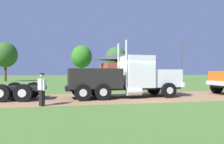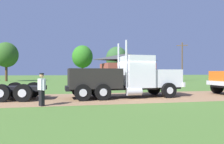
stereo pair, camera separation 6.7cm
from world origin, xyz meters
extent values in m
plane|color=#4D732E|center=(0.00, 0.00, 0.00)|extent=(200.00, 200.00, 0.00)
cube|color=#96704C|center=(0.00, 0.00, 0.00)|extent=(120.00, 6.06, 0.01)
cube|color=black|center=(-0.66, -0.07, 0.71)|extent=(8.13, 2.00, 0.28)
cube|color=white|center=(2.27, 0.12, 1.33)|extent=(2.30, 2.09, 1.24)
cube|color=silver|center=(3.41, 0.19, 0.89)|extent=(0.30, 2.15, 0.32)
cube|color=white|center=(0.25, -0.01, 1.80)|extent=(2.02, 2.35, 2.19)
cube|color=#2D3D4C|center=(1.21, 0.05, 2.24)|extent=(0.16, 1.87, 0.96)
cylinder|color=silver|center=(-0.86, 0.81, 2.29)|extent=(0.14, 0.14, 3.16)
cylinder|color=silver|center=(-0.75, -0.96, 2.29)|extent=(0.14, 0.14, 3.16)
cylinder|color=silver|center=(-0.25, -1.02, 0.49)|extent=(1.03, 0.58, 0.52)
cube|color=black|center=(-2.78, -0.20, 1.35)|extent=(3.54, 2.45, 1.29)
cylinder|color=black|center=(2.10, 1.23, 0.52)|extent=(1.05, 0.37, 1.04)
cylinder|color=silver|center=(2.09, 1.39, 0.52)|extent=(0.47, 0.07, 0.47)
cylinder|color=black|center=(2.24, -1.00, 0.52)|extent=(1.05, 0.37, 1.04)
cylinder|color=silver|center=(2.25, -1.16, 0.52)|extent=(0.47, 0.07, 0.47)
cylinder|color=black|center=(-3.75, 0.86, 0.52)|extent=(1.05, 0.37, 1.04)
cylinder|color=silver|center=(-3.76, 1.02, 0.52)|extent=(0.47, 0.07, 0.47)
cylinder|color=black|center=(-3.61, -1.37, 0.52)|extent=(1.05, 0.37, 1.04)
cylinder|color=silver|center=(-3.60, -1.53, 0.52)|extent=(0.47, 0.07, 0.47)
cylinder|color=black|center=(-2.50, 0.94, 0.52)|extent=(1.05, 0.37, 1.04)
cylinder|color=silver|center=(-2.51, 1.10, 0.52)|extent=(0.47, 0.07, 0.47)
cylinder|color=black|center=(-2.36, -1.29, 0.52)|extent=(1.05, 0.37, 1.04)
cylinder|color=silver|center=(-2.35, -1.45, 0.52)|extent=(0.47, 0.07, 0.47)
cylinder|color=black|center=(-7.11, -0.98, 0.53)|extent=(1.08, 0.40, 1.06)
cylinder|color=silver|center=(-7.13, -1.14, 0.53)|extent=(0.48, 0.08, 0.48)
cylinder|color=black|center=(-6.89, 1.32, 0.53)|extent=(1.08, 0.40, 1.06)
cylinder|color=silver|center=(-6.88, 1.48, 0.53)|extent=(0.48, 0.08, 0.48)
cylinder|color=black|center=(-8.35, -0.86, 0.53)|extent=(1.08, 0.40, 1.06)
cylinder|color=silver|center=(-8.37, -1.02, 0.53)|extent=(0.48, 0.08, 0.48)
cylinder|color=black|center=(-8.14, 1.44, 0.53)|extent=(1.08, 0.40, 1.06)
cylinder|color=silver|center=(-8.12, 1.60, 0.53)|extent=(0.48, 0.08, 0.48)
cube|color=silver|center=(6.58, -0.23, 0.92)|extent=(0.22, 2.19, 0.32)
cylinder|color=black|center=(7.52, 0.93, 0.55)|extent=(1.11, 0.33, 1.10)
cylinder|color=silver|center=(7.52, 1.09, 0.55)|extent=(0.50, 0.05, 0.50)
cube|color=silver|center=(-5.82, -2.75, 1.13)|extent=(0.44, 0.51, 0.59)
sphere|color=tan|center=(-5.82, -2.75, 1.58)|extent=(0.23, 0.23, 0.23)
cylinder|color=black|center=(-5.82, -2.75, 1.69)|extent=(0.24, 0.24, 0.06)
cube|color=black|center=(-5.77, -2.83, 0.42)|extent=(0.24, 0.23, 0.84)
cube|color=black|center=(-5.87, -2.67, 0.42)|extent=(0.24, 0.23, 0.84)
cylinder|color=silver|center=(-5.69, -2.98, 1.10)|extent=(0.10, 0.10, 0.56)
cylinder|color=silver|center=(-5.96, -2.52, 1.10)|extent=(0.10, 0.10, 0.56)
cube|color=brown|center=(6.44, 24.69, 1.69)|extent=(9.77, 7.09, 3.39)
pyramid|color=#404040|center=(6.44, 24.69, 4.71)|extent=(10.26, 7.45, 1.32)
cube|color=black|center=(5.32, 21.38, 1.10)|extent=(1.80, 0.21, 2.20)
cylinder|color=brown|center=(17.81, 24.07, 3.86)|extent=(0.26, 0.26, 7.72)
cube|color=brown|center=(17.81, 24.07, 7.12)|extent=(1.94, 1.28, 0.14)
cylinder|color=#513823|center=(-16.22, 28.45, 1.65)|extent=(0.44, 0.44, 3.30)
ellipsoid|color=#315B21|center=(-16.22, 28.45, 5.03)|extent=(4.32, 4.32, 4.75)
cylinder|color=#513823|center=(-1.33, 37.88, 1.76)|extent=(0.44, 0.44, 3.51)
ellipsoid|color=#30751F|center=(-1.33, 37.88, 5.56)|extent=(5.12, 5.12, 5.63)
cylinder|color=#513823|center=(5.88, 31.11, 1.42)|extent=(0.44, 0.44, 2.84)
ellipsoid|color=#335C2D|center=(5.88, 31.11, 4.77)|extent=(4.82, 4.82, 5.31)
camera|label=1|loc=(-4.44, -14.07, 1.78)|focal=33.30mm
camera|label=2|loc=(-4.37, -14.09, 1.78)|focal=33.30mm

